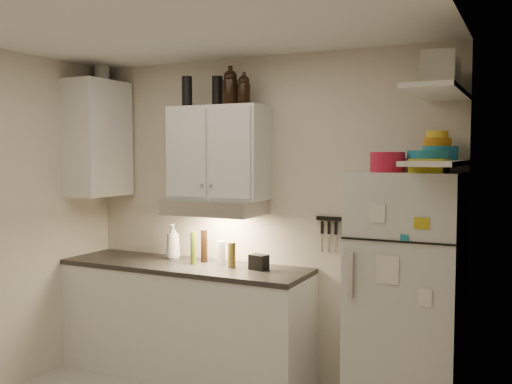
% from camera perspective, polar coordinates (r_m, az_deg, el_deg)
% --- Properties ---
extents(ceiling, '(3.20, 3.00, 0.02)m').
position_cam_1_polar(ceiling, '(3.44, -10.87, 17.11)').
color(ceiling, white).
rests_on(ceiling, ground).
extents(back_wall, '(3.20, 0.02, 2.60)m').
position_cam_1_polar(back_wall, '(4.67, 0.52, -2.52)').
color(back_wall, beige).
rests_on(back_wall, ground).
extents(right_wall, '(0.02, 3.00, 2.60)m').
position_cam_1_polar(right_wall, '(2.76, 17.61, -7.15)').
color(right_wall, beige).
rests_on(right_wall, ground).
extents(base_cabinet, '(2.10, 0.60, 0.88)m').
position_cam_1_polar(base_cabinet, '(4.84, -7.14, -12.71)').
color(base_cabinet, silver).
rests_on(base_cabinet, floor).
extents(countertop, '(2.10, 0.62, 0.04)m').
position_cam_1_polar(countertop, '(4.73, -7.19, -7.37)').
color(countertop, '#292623').
rests_on(countertop, base_cabinet).
extents(upper_cabinet, '(0.80, 0.33, 0.75)m').
position_cam_1_polar(upper_cabinet, '(4.63, -3.77, 3.93)').
color(upper_cabinet, silver).
rests_on(upper_cabinet, back_wall).
extents(side_cabinet, '(0.33, 0.55, 1.00)m').
position_cam_1_polar(side_cabinet, '(5.18, -15.54, 5.17)').
color(side_cabinet, silver).
rests_on(side_cabinet, left_wall).
extents(range_hood, '(0.76, 0.46, 0.12)m').
position_cam_1_polar(range_hood, '(4.59, -4.15, -1.51)').
color(range_hood, silver).
rests_on(range_hood, back_wall).
extents(fridge, '(0.70, 0.68, 1.70)m').
position_cam_1_polar(fridge, '(4.03, 14.79, -10.17)').
color(fridge, silver).
rests_on(fridge, floor).
extents(shelf_hi, '(0.30, 0.95, 0.03)m').
position_cam_1_polar(shelf_hi, '(3.77, 17.76, 9.49)').
color(shelf_hi, silver).
rests_on(shelf_hi, right_wall).
extents(shelf_lo, '(0.30, 0.95, 0.03)m').
position_cam_1_polar(shelf_lo, '(3.75, 17.62, 2.78)').
color(shelf_lo, silver).
rests_on(shelf_lo, right_wall).
extents(knife_strip, '(0.42, 0.02, 0.03)m').
position_cam_1_polar(knife_strip, '(4.39, 8.66, -2.71)').
color(knife_strip, black).
rests_on(knife_strip, back_wall).
extents(dutch_oven, '(0.28, 0.28, 0.13)m').
position_cam_1_polar(dutch_oven, '(3.78, 13.01, 2.94)').
color(dutch_oven, '#AA132D').
rests_on(dutch_oven, fridge).
extents(book_stack, '(0.22, 0.27, 0.09)m').
position_cam_1_polar(book_stack, '(3.73, 16.97, 2.53)').
color(book_stack, '#AE9E15').
rests_on(book_stack, fridge).
extents(spice_jar, '(0.07, 0.07, 0.09)m').
position_cam_1_polar(spice_jar, '(3.89, 14.80, 2.64)').
color(spice_jar, silver).
rests_on(spice_jar, fridge).
extents(stock_pot, '(0.25, 0.25, 0.17)m').
position_cam_1_polar(stock_pot, '(4.10, 17.51, 10.45)').
color(stock_pot, silver).
rests_on(stock_pot, shelf_hi).
extents(tin_a, '(0.21, 0.20, 0.18)m').
position_cam_1_polar(tin_a, '(3.77, 18.28, 11.12)').
color(tin_a, '#AAAAAD').
rests_on(tin_a, shelf_hi).
extents(tin_b, '(0.22, 0.22, 0.19)m').
position_cam_1_polar(tin_b, '(3.52, 17.66, 11.71)').
color(tin_b, '#AAAAAD').
rests_on(tin_b, shelf_hi).
extents(bowl_teal, '(0.23, 0.23, 0.09)m').
position_cam_1_polar(bowl_teal, '(4.02, 17.93, 3.72)').
color(bowl_teal, teal).
rests_on(bowl_teal, shelf_lo).
extents(bowl_orange, '(0.19, 0.19, 0.06)m').
position_cam_1_polar(bowl_orange, '(4.02, 17.66, 4.79)').
color(bowl_orange, '#C77612').
rests_on(bowl_orange, bowl_teal).
extents(bowl_yellow, '(0.15, 0.15, 0.05)m').
position_cam_1_polar(bowl_yellow, '(4.02, 17.67, 5.53)').
color(bowl_yellow, yellow).
rests_on(bowl_yellow, bowl_orange).
extents(plates, '(0.34, 0.34, 0.06)m').
position_cam_1_polar(plates, '(3.81, 16.78, 3.52)').
color(plates, teal).
rests_on(plates, shelf_lo).
extents(growler_a, '(0.14, 0.14, 0.29)m').
position_cam_1_polar(growler_a, '(4.59, -2.58, 10.42)').
color(growler_a, black).
rests_on(growler_a, upper_cabinet).
extents(growler_b, '(0.12, 0.12, 0.23)m').
position_cam_1_polar(growler_b, '(4.51, -1.22, 10.19)').
color(growler_b, black).
rests_on(growler_b, upper_cabinet).
extents(thermos_a, '(0.09, 0.09, 0.25)m').
position_cam_1_polar(thermos_a, '(4.74, -3.89, 9.98)').
color(thermos_a, black).
rests_on(thermos_a, upper_cabinet).
extents(thermos_b, '(0.09, 0.09, 0.24)m').
position_cam_1_polar(thermos_b, '(4.73, -6.91, 9.93)').
color(thermos_b, black).
rests_on(thermos_b, upper_cabinet).
extents(side_jar, '(0.16, 0.16, 0.18)m').
position_cam_1_polar(side_jar, '(5.36, -15.16, 11.44)').
color(side_jar, silver).
rests_on(side_jar, side_cabinet).
extents(soap_bottle, '(0.15, 0.15, 0.34)m').
position_cam_1_polar(soap_bottle, '(4.91, -8.31, -4.71)').
color(soap_bottle, silver).
rests_on(soap_bottle, countertop).
extents(pepper_mill, '(0.07, 0.07, 0.20)m').
position_cam_1_polar(pepper_mill, '(4.52, -2.46, -6.31)').
color(pepper_mill, brown).
rests_on(pepper_mill, countertop).
extents(oil_bottle, '(0.07, 0.07, 0.27)m').
position_cam_1_polar(oil_bottle, '(4.68, -6.27, -5.57)').
color(oil_bottle, '#4D5F17').
rests_on(oil_bottle, countertop).
extents(vinegar_bottle, '(0.07, 0.07, 0.27)m').
position_cam_1_polar(vinegar_bottle, '(4.76, -5.21, -5.41)').
color(vinegar_bottle, black).
rests_on(vinegar_bottle, countertop).
extents(clear_bottle, '(0.07, 0.07, 0.19)m').
position_cam_1_polar(clear_bottle, '(4.64, -3.48, -6.12)').
color(clear_bottle, silver).
rests_on(clear_bottle, countertop).
extents(red_jar, '(0.08, 0.08, 0.13)m').
position_cam_1_polar(red_jar, '(4.66, -3.46, -6.49)').
color(red_jar, '#AA132D').
rests_on(red_jar, countertop).
extents(caddy, '(0.16, 0.13, 0.12)m').
position_cam_1_polar(caddy, '(4.45, 0.28, -7.03)').
color(caddy, black).
rests_on(caddy, countertop).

